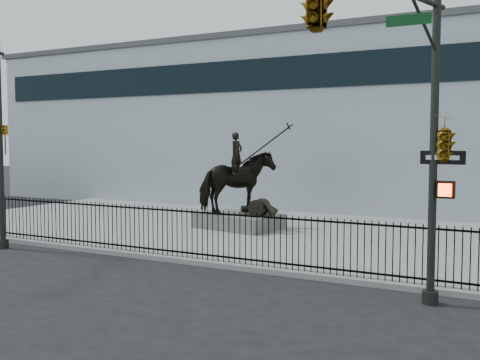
% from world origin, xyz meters
% --- Properties ---
extents(ground, '(120.00, 120.00, 0.00)m').
position_xyz_m(ground, '(0.00, 0.00, 0.00)').
color(ground, black).
rests_on(ground, ground).
extents(plaza, '(30.00, 12.00, 0.15)m').
position_xyz_m(plaza, '(0.00, 7.00, 0.07)').
color(plaza, gray).
rests_on(plaza, ground).
extents(building, '(44.00, 14.00, 9.00)m').
position_xyz_m(building, '(0.00, 20.00, 4.50)').
color(building, silver).
rests_on(building, ground).
extents(picket_fence, '(22.10, 0.10, 1.50)m').
position_xyz_m(picket_fence, '(0.00, 1.25, 0.90)').
color(picket_fence, black).
rests_on(picket_fence, plaza).
extents(statue_plinth, '(3.49, 2.68, 0.59)m').
position_xyz_m(statue_plinth, '(-1.52, 7.02, 0.45)').
color(statue_plinth, '#595852').
rests_on(statue_plinth, plaza).
extents(equestrian_statue, '(4.01, 2.83, 3.44)m').
position_xyz_m(equestrian_statue, '(-1.46, 7.01, 1.99)').
color(equestrian_statue, black).
rests_on(equestrian_statue, statue_plinth).
extents(traffic_signal_right, '(2.17, 6.86, 7.00)m').
position_xyz_m(traffic_signal_right, '(6.47, -2.00, 4.85)').
color(traffic_signal_right, black).
rests_on(traffic_signal_right, ground).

